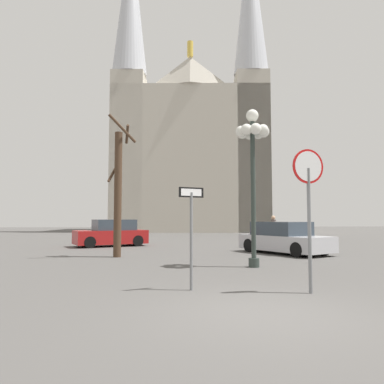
# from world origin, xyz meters

# --- Properties ---
(ground_plane) EXTENTS (120.00, 120.00, 0.00)m
(ground_plane) POSITION_xyz_m (0.00, 0.00, 0.00)
(ground_plane) COLOR #514F4C
(cathedral) EXTENTS (19.45, 15.34, 38.05)m
(cathedral) POSITION_xyz_m (2.45, 39.48, 10.90)
(cathedral) COLOR #BCB5A5
(cathedral) RESTS_ON ground
(stop_sign) EXTENTS (0.77, 0.20, 3.20)m
(stop_sign) POSITION_xyz_m (1.57, 1.54, 2.24)
(stop_sign) COLOR slate
(stop_sign) RESTS_ON ground
(one_way_arrow_sign) EXTENTS (0.60, 0.27, 2.36)m
(one_way_arrow_sign) POSITION_xyz_m (-1.01, 2.13, 1.48)
(one_way_arrow_sign) COLOR slate
(one_way_arrow_sign) RESTS_ON ground
(street_lamp) EXTENTS (1.18, 1.18, 5.39)m
(street_lamp) POSITION_xyz_m (1.46, 5.84, 4.06)
(street_lamp) COLOR #2D3833
(street_lamp) RESTS_ON ground
(bare_tree) EXTENTS (1.26, 1.27, 5.95)m
(bare_tree) POSITION_xyz_m (-3.45, 9.47, 2.83)
(bare_tree) COLOR #473323
(bare_tree) RESTS_ON ground
(parked_car_near_red) EXTENTS (4.43, 3.22, 1.55)m
(parked_car_near_red) POSITION_xyz_m (-4.42, 15.52, 0.72)
(parked_car_near_red) COLOR maroon
(parked_car_near_red) RESTS_ON ground
(parked_car_far_silver) EXTENTS (3.69, 4.75, 1.47)m
(parked_car_far_silver) POSITION_xyz_m (4.11, 10.36, 0.69)
(parked_car_far_silver) COLOR #B7B7BC
(parked_car_far_silver) RESTS_ON ground
(pedestrian_walking) EXTENTS (0.32, 0.32, 1.79)m
(pedestrian_walking) POSITION_xyz_m (5.20, 15.19, 1.09)
(pedestrian_walking) COLOR olive
(pedestrian_walking) RESTS_ON ground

